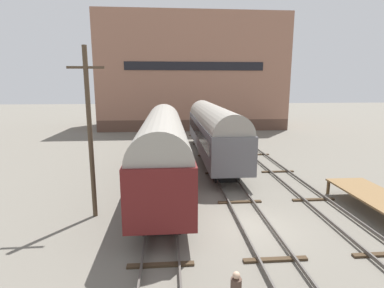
# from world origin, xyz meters

# --- Properties ---
(ground_plane) EXTENTS (200.00, 200.00, 0.00)m
(ground_plane) POSITION_xyz_m (0.00, 0.00, 0.00)
(ground_plane) COLOR #6B665B
(track_left) EXTENTS (2.60, 60.00, 0.26)m
(track_left) POSITION_xyz_m (-4.55, 0.00, 0.14)
(track_left) COLOR #4C4742
(track_left) RESTS_ON ground
(track_middle) EXTENTS (2.60, 60.00, 0.26)m
(track_middle) POSITION_xyz_m (0.00, 0.00, 0.14)
(track_middle) COLOR #4C4742
(track_middle) RESTS_ON ground
(track_right) EXTENTS (2.60, 60.00, 0.26)m
(track_right) POSITION_xyz_m (4.55, 0.00, 0.14)
(track_right) COLOR #4C4742
(track_right) RESTS_ON ground
(train_car_grey) EXTENTS (3.01, 18.66, 5.06)m
(train_car_grey) POSITION_xyz_m (0.00, 14.00, 2.87)
(train_car_grey) COLOR black
(train_car_grey) RESTS_ON ground
(train_car_maroon) EXTENTS (3.04, 17.24, 5.14)m
(train_car_maroon) POSITION_xyz_m (-4.55, 6.21, 2.92)
(train_car_maroon) COLOR black
(train_car_maroon) RESTS_ON ground
(utility_pole) EXTENTS (1.80, 0.24, 8.77)m
(utility_pole) POSITION_xyz_m (-8.14, 1.87, 4.55)
(utility_pole) COLOR #473828
(utility_pole) RESTS_ON ground
(warehouse_building) EXTENTS (28.93, 12.55, 17.41)m
(warehouse_building) POSITION_xyz_m (-0.18, 37.31, 8.70)
(warehouse_building) COLOR brown
(warehouse_building) RESTS_ON ground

